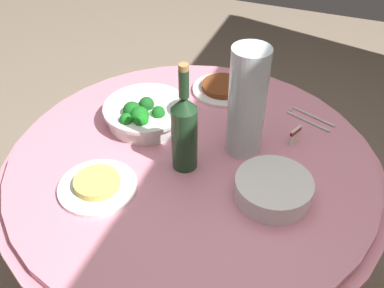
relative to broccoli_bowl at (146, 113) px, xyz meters
name	(u,v)px	position (x,y,z in m)	size (l,w,h in m)	color
buffet_table	(192,234)	(0.10, 0.20, -0.40)	(1.16, 1.16, 0.74)	maroon
broccoli_bowl	(146,113)	(0.00, 0.00, 0.00)	(0.28, 0.28, 0.10)	white
plate_stack	(273,189)	(0.18, 0.47, -0.01)	(0.21, 0.21, 0.06)	white
wine_bottle	(184,130)	(0.15, 0.20, 0.09)	(0.07, 0.07, 0.34)	#1F3F23
decorative_fruit_vase	(247,107)	(0.01, 0.33, 0.11)	(0.11, 0.11, 0.34)	silver
serving_tongs	(309,118)	(-0.21, 0.50, -0.03)	(0.10, 0.17, 0.01)	silver
food_plate_noodles	(97,185)	(0.32, 0.01, -0.03)	(0.22, 0.22, 0.03)	white
food_plate_stir_fry	(223,88)	(-0.27, 0.18, -0.02)	(0.22, 0.22, 0.03)	white
label_placard_front	(295,135)	(-0.07, 0.48, -0.01)	(0.05, 0.03, 0.05)	white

